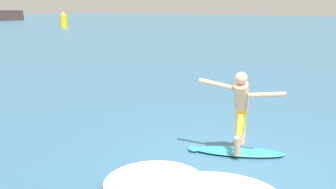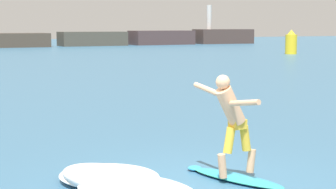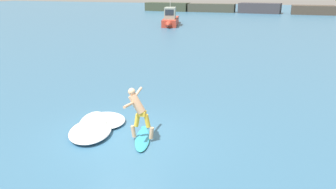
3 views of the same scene
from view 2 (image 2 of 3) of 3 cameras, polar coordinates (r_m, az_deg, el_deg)
name	(u,v)px [view 2 (image 2 of 3)]	position (r m, az deg, el deg)	size (l,w,h in m)	color
ground_plane	(202,185)	(9.35, 3.43, -9.19)	(200.00, 200.00, 0.00)	#37698C
rock_jetty_breakwater	(21,39)	(71.35, -14.67, 5.46)	(69.15, 4.75, 5.53)	#3B4331
surfboard	(235,177)	(9.68, 6.83, -8.36)	(1.08, 2.02, 0.23)	#319CCB
surfer	(231,116)	(9.35, 6.47, -2.18)	(0.87, 1.66, 1.72)	tan
channel_marker_buoy	(291,43)	(52.88, 12.40, 5.13)	(1.06, 1.06, 2.23)	yellow
wave_foam_at_tail	(109,176)	(9.58, -6.02, -8.23)	(2.26, 2.31, 0.19)	white
wave_foam_beside	(115,180)	(8.94, -5.38, -8.68)	(1.83, 2.47, 0.39)	white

